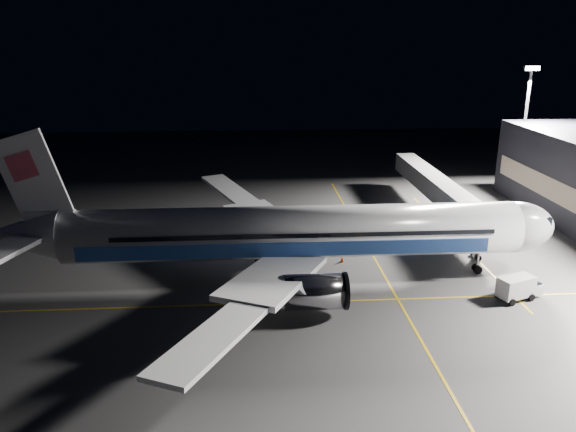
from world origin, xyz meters
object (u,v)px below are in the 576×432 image
Objects in this scene: airliner at (284,233)px; jet_bridge at (440,190)px; safety_cone_c at (319,260)px; baggage_tug at (243,216)px; safety_cone_a at (306,251)px; service_truck at (519,287)px; safety_cone_b at (342,259)px; floodlight_mast_north at (525,119)px.

jet_bridge is at bearing 38.04° from airliner.
airliner is 7.64m from safety_cone_c.
safety_cone_c is (8.91, -15.68, -0.59)m from baggage_tug.
jet_bridge is 57.26× the size of safety_cone_a.
jet_bridge is 23.13m from safety_cone_a.
service_truck reaches higher than safety_cone_b.
safety_cone_a is at bearing 111.09° from safety_cone_c.
airliner is 20.65m from baggage_tug.
jet_bridge reaches higher than baggage_tug.
safety_cone_b is at bearing -138.95° from jet_bridge.
floodlight_mast_north is 4.08× the size of service_truck.
floodlight_mast_north reaches higher than safety_cone_c.
baggage_tug is 4.30× the size of safety_cone_b.
safety_cone_c is (-18.72, -14.06, -4.26)m from jet_bridge.
floodlight_mast_north reaches higher than jet_bridge.
safety_cone_a is (3.15, 7.12, -4.86)m from airliner.
jet_bridge is 24.95m from service_truck.
safety_cone_c is at bearing 42.59° from airliner.
baggage_tug is at bearing 115.89° from service_truck.
airliner reaches higher than baggage_tug.
service_truck is at bearing -114.87° from floodlight_mast_north.
safety_cone_b is 1.04× the size of safety_cone_c.
service_truck is 38.25m from baggage_tug.
safety_cone_a is at bearing 142.66° from safety_cone_b.
baggage_tug reaches higher than safety_cone_a.
floodlight_mast_north reaches higher than airliner.
jet_bridge is 24.06m from floodlight_mast_north.
safety_cone_b is (11.64, -15.56, -0.58)m from baggage_tug.
airliner is at bearing 143.38° from service_truck.
safety_cone_b is (7.08, 4.12, -4.83)m from airliner.
floodlight_mast_north is at bearing 20.43° from baggage_tug.
floodlight_mast_north is at bearing 33.25° from safety_cone_a.
jet_bridge reaches higher than safety_cone_a.
safety_cone_b is (-34.00, -27.86, -12.03)m from floodlight_mast_north.
safety_cone_b reaches higher than safety_cone_c.
safety_cone_a is (7.71, -12.57, -0.61)m from baggage_tug.
jet_bridge is 53.11× the size of safety_cone_c.
jet_bridge is 6.78× the size of service_truck.
airliner is 2.97× the size of floodlight_mast_north.
safety_cone_b is at bearing 125.58° from service_truck.
floodlight_mast_north is 48.64m from baggage_tug.
airliner is 1.79× the size of jet_bridge.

